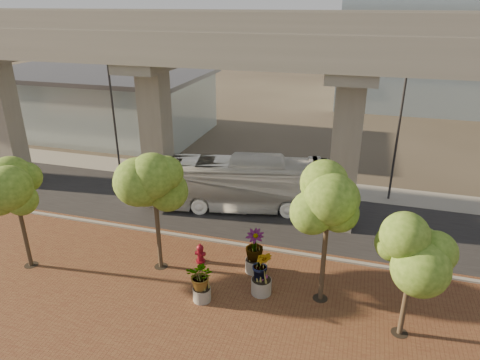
% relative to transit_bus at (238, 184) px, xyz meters
% --- Properties ---
extents(ground, '(160.00, 160.00, 0.00)m').
position_rel_transit_bus_xyz_m(ground, '(0.69, -2.75, -1.74)').
color(ground, '#362F27').
rests_on(ground, ground).
extents(brick_plaza, '(70.00, 13.00, 0.06)m').
position_rel_transit_bus_xyz_m(brick_plaza, '(0.69, -10.75, -1.71)').
color(brick_plaza, brown).
rests_on(brick_plaza, ground).
extents(asphalt_road, '(90.00, 8.00, 0.04)m').
position_rel_transit_bus_xyz_m(asphalt_road, '(0.69, -0.75, -1.72)').
color(asphalt_road, black).
rests_on(asphalt_road, ground).
extents(curb_strip, '(70.00, 0.25, 0.16)m').
position_rel_transit_bus_xyz_m(curb_strip, '(0.69, -4.75, -1.66)').
color(curb_strip, gray).
rests_on(curb_strip, ground).
extents(far_sidewalk, '(90.00, 3.00, 0.06)m').
position_rel_transit_bus_xyz_m(far_sidewalk, '(0.69, 4.75, -1.71)').
color(far_sidewalk, gray).
rests_on(far_sidewalk, ground).
extents(transit_viaduct, '(72.00, 5.60, 12.40)m').
position_rel_transit_bus_xyz_m(transit_viaduct, '(0.69, -0.75, 5.55)').
color(transit_viaduct, gray).
rests_on(transit_viaduct, ground).
extents(station_pavilion, '(23.00, 13.00, 6.30)m').
position_rel_transit_bus_xyz_m(station_pavilion, '(-19.31, 13.25, 1.48)').
color(station_pavilion, '#A1B3B8').
rests_on(station_pavilion, ground).
extents(transit_bus, '(12.82, 5.36, 3.48)m').
position_rel_transit_bus_xyz_m(transit_bus, '(0.00, 0.00, 0.00)').
color(transit_bus, white).
rests_on(transit_bus, ground).
extents(fire_hydrant, '(0.54, 0.49, 1.08)m').
position_rel_transit_bus_xyz_m(fire_hydrant, '(-0.03, -6.92, -1.16)').
color(fire_hydrant, maroon).
rests_on(fire_hydrant, ground).
extents(planter_front, '(1.86, 1.86, 2.04)m').
position_rel_transit_bus_xyz_m(planter_front, '(1.19, -9.83, -0.44)').
color(planter_front, gray).
rests_on(planter_front, ground).
extents(planter_right, '(2.21, 2.21, 2.36)m').
position_rel_transit_bus_xyz_m(planter_right, '(2.92, -6.93, -0.25)').
color(planter_right, '#A39C93').
rests_on(planter_right, ground).
extents(planter_left, '(2.14, 2.14, 2.36)m').
position_rel_transit_bus_xyz_m(planter_left, '(3.69, -8.55, -0.25)').
color(planter_left, gray).
rests_on(planter_left, ground).
extents(street_tree_far_west, '(3.56, 3.56, 5.97)m').
position_rel_transit_bus_xyz_m(street_tree_far_west, '(-8.45, -9.73, 2.65)').
color(street_tree_far_west, '#483929').
rests_on(street_tree_far_west, ground).
extents(street_tree_near_west, '(3.79, 3.79, 6.38)m').
position_rel_transit_bus_xyz_m(street_tree_near_west, '(-1.86, -7.90, 2.96)').
color(street_tree_near_west, '#483929').
rests_on(street_tree_near_west, ground).
extents(street_tree_near_east, '(3.43, 3.43, 6.49)m').
position_rel_transit_bus_xyz_m(street_tree_near_east, '(6.43, -8.18, 3.22)').
color(street_tree_near_east, '#483929').
rests_on(street_tree_near_east, ground).
extents(street_tree_far_east, '(3.53, 3.53, 5.89)m').
position_rel_transit_bus_xyz_m(street_tree_far_east, '(9.87, -9.51, 2.58)').
color(street_tree_far_east, '#483929').
rests_on(street_tree_far_east, ground).
extents(streetlamp_west, '(0.45, 1.32, 9.09)m').
position_rel_transit_bus_xyz_m(streetlamp_west, '(-10.71, 2.75, 3.56)').
color(streetlamp_west, '#313237').
rests_on(streetlamp_west, ground).
extents(streetlamp_east, '(0.44, 1.30, 8.97)m').
position_rel_transit_bus_xyz_m(streetlamp_east, '(9.76, 4.10, 3.49)').
color(streetlamp_east, '#2B2C30').
rests_on(streetlamp_east, ground).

